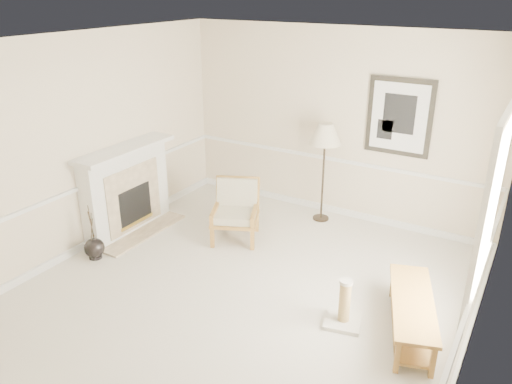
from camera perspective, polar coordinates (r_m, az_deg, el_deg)
ground at (r=6.10m, az=-1.77°, el=-11.60°), size 5.50×5.50×0.00m
room at (r=5.27m, az=-0.29°, el=5.37°), size 5.04×5.54×2.92m
fireplace at (r=7.54m, az=-14.53°, el=0.21°), size 0.64×1.64×1.31m
floor_vase at (r=7.09m, az=-17.98°, el=-6.16°), size 0.27×0.27×0.79m
armchair at (r=7.18m, az=-2.31°, el=-1.77°), size 0.87×0.89×0.85m
floor_lamp at (r=7.48m, az=7.92°, el=6.29°), size 0.63×0.63×1.54m
bench at (r=5.61m, az=17.36°, el=-12.84°), size 0.84×1.47×0.40m
scratching_post at (r=5.63m, az=10.02°, el=-13.13°), size 0.46×0.46×0.55m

